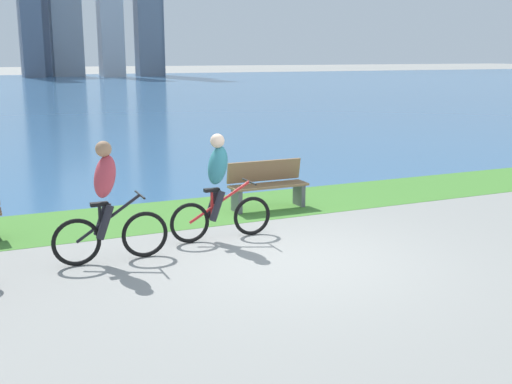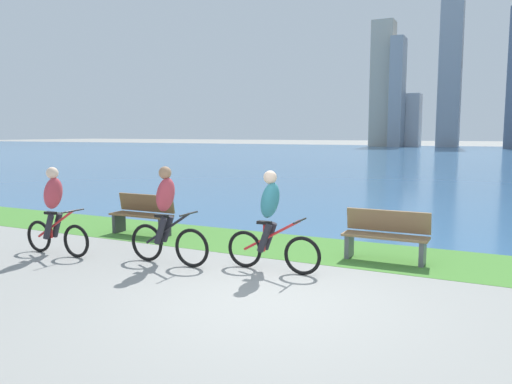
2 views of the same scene
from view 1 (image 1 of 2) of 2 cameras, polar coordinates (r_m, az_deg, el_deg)
ground_plane at (r=9.05m, az=3.18°, el=-6.08°), size 300.00×300.00×0.00m
grass_strip_bayside at (r=11.84m, az=-3.90°, el=-1.63°), size 120.00×2.18×0.01m
bay_water_surface at (r=54.33m, az=-20.27°, el=8.57°), size 300.00×84.47×0.00m
cyclist_lead at (r=9.81m, az=-3.38°, el=0.42°), size 1.68×0.52×1.67m
cyclist_trailing at (r=8.95m, az=-13.29°, el=-1.00°), size 1.63×0.52×1.71m
bench_far_along_path at (r=11.88m, az=1.02°, el=0.65°), size 1.50×0.47×0.90m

